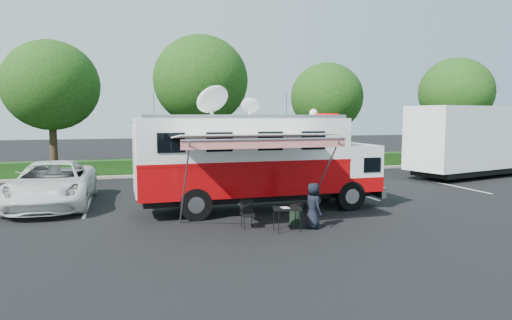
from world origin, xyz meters
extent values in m
plane|color=black|center=(0.00, 0.00, 0.00)|extent=(120.00, 120.00, 0.00)
cube|color=#9E998E|center=(4.00, 11.00, 0.07)|extent=(60.00, 0.35, 0.15)
cube|color=black|center=(4.00, 11.90, 0.50)|extent=(60.00, 1.20, 1.00)
cylinder|color=black|center=(-9.00, 13.00, 2.20)|extent=(0.44, 0.44, 4.40)
ellipsoid|color=#14380F|center=(-9.00, 13.00, 5.46)|extent=(5.63, 5.63, 5.35)
cylinder|color=black|center=(0.00, 13.00, 2.40)|extent=(0.44, 0.44, 4.80)
ellipsoid|color=#14380F|center=(0.00, 13.00, 5.95)|extent=(6.14, 6.14, 5.84)
cylinder|color=black|center=(9.00, 13.00, 2.00)|extent=(0.44, 0.44, 4.00)
ellipsoid|color=#14380F|center=(9.00, 13.00, 4.96)|extent=(5.12, 5.12, 4.86)
cylinder|color=black|center=(20.00, 13.00, 2.20)|extent=(0.44, 0.44, 4.40)
ellipsoid|color=#14380F|center=(20.00, 13.00, 5.46)|extent=(5.63, 5.63, 5.35)
cube|color=silver|center=(-6.50, 3.00, 0.00)|extent=(0.12, 5.50, 0.01)
cube|color=silver|center=(-0.50, 3.00, 0.00)|extent=(0.12, 5.50, 0.01)
cube|color=silver|center=(5.50, 3.00, 0.00)|extent=(0.12, 5.50, 0.01)
cube|color=silver|center=(11.50, 3.00, 0.00)|extent=(0.12, 5.50, 0.01)
cube|color=black|center=(0.00, 0.00, 0.57)|extent=(8.93, 1.45, 0.31)
cylinder|color=black|center=(3.32, -1.14, 0.57)|extent=(1.14, 0.33, 1.14)
cylinder|color=black|center=(3.32, 1.14, 0.57)|extent=(1.14, 0.33, 1.14)
cylinder|color=black|center=(-2.70, -1.14, 0.57)|extent=(1.14, 0.33, 1.14)
cylinder|color=black|center=(-2.70, 1.14, 0.57)|extent=(1.14, 0.33, 1.14)
cube|color=silver|center=(4.72, 0.00, 0.62)|extent=(0.21, 2.60, 0.42)
cube|color=white|center=(3.94, 0.00, 1.61)|extent=(1.45, 2.60, 1.76)
cube|color=#AE0609|center=(3.94, 0.00, 0.99)|extent=(1.47, 2.62, 0.57)
cube|color=black|center=(4.62, 0.00, 1.92)|extent=(0.12, 2.30, 0.73)
cube|color=#AE0609|center=(-0.73, 0.00, 1.35)|extent=(7.89, 2.60, 1.25)
cube|color=#AE0609|center=(-0.73, 0.00, 1.97)|extent=(7.91, 2.62, 0.10)
cube|color=white|center=(-0.73, 0.00, 2.75)|extent=(7.89, 2.60, 1.45)
cube|color=silver|center=(-0.73, 0.00, 3.52)|extent=(7.89, 2.60, 0.08)
cube|color=#CC0505|center=(2.80, 0.00, 3.66)|extent=(0.57, 0.99, 0.17)
sphere|color=white|center=(2.70, 1.04, 3.77)|extent=(0.35, 0.35, 0.35)
ellipsoid|color=silver|center=(-1.87, -0.16, 4.26)|extent=(1.25, 1.25, 0.37)
ellipsoid|color=silver|center=(-0.31, 0.21, 4.05)|extent=(0.73, 0.73, 0.21)
cylinder|color=black|center=(-3.94, 0.42, 4.05)|extent=(0.02, 0.02, 1.04)
cylinder|color=black|center=(-2.28, 0.42, 4.05)|extent=(0.02, 0.02, 1.04)
cylinder|color=black|center=(1.25, 0.42, 4.05)|extent=(0.02, 0.02, 1.04)
cube|color=white|center=(-0.93, -2.54, 3.01)|extent=(5.19, 2.49, 0.21)
cube|color=red|center=(-0.93, -3.77, 2.82)|extent=(5.19, 0.04, 0.29)
cylinder|color=#B2B2B7|center=(-0.93, -3.79, 2.95)|extent=(5.19, 0.07, 0.07)
cylinder|color=#B2B2B7|center=(-3.28, -2.62, 1.48)|extent=(0.05, 2.68, 2.99)
cylinder|color=#B2B2B7|center=(1.41, -2.62, 1.48)|extent=(0.05, 2.68, 2.99)
imported|color=silver|center=(-7.84, 3.06, 0.00)|extent=(3.20, 6.59, 1.81)
imported|color=black|center=(0.78, -3.36, 0.00)|extent=(0.57, 0.79, 1.49)
cube|color=black|center=(-0.17, -3.49, 0.73)|extent=(1.02, 0.83, 0.04)
cylinder|color=black|center=(-0.53, -3.72, 0.37)|extent=(0.02, 0.02, 0.73)
cylinder|color=black|center=(-0.53, -3.26, 0.37)|extent=(0.02, 0.02, 0.73)
cylinder|color=black|center=(0.20, -3.72, 0.37)|extent=(0.02, 0.02, 0.73)
cylinder|color=black|center=(0.20, -3.26, 0.37)|extent=(0.02, 0.02, 0.73)
cube|color=silver|center=(-0.22, -3.44, 0.76)|extent=(0.23, 0.31, 0.01)
cube|color=black|center=(-1.25, -2.78, 0.43)|extent=(0.53, 0.53, 0.04)
cube|color=black|center=(-1.25, -2.57, 0.67)|extent=(0.43, 0.14, 0.48)
cylinder|color=black|center=(-1.43, -2.96, 0.22)|extent=(0.02, 0.02, 0.43)
cylinder|color=black|center=(-1.43, -2.61, 0.22)|extent=(0.02, 0.02, 0.43)
cylinder|color=black|center=(-1.08, -2.96, 0.22)|extent=(0.02, 0.02, 0.43)
cylinder|color=black|center=(-1.08, -2.61, 0.22)|extent=(0.02, 0.02, 0.43)
cylinder|color=black|center=(0.44, -2.71, 0.34)|extent=(0.44, 0.44, 0.68)
cylinder|color=black|center=(0.44, -2.71, 0.70)|extent=(0.48, 0.48, 0.04)
cube|color=white|center=(17.35, 6.07, 2.39)|extent=(13.93, 5.96, 3.64)
cube|color=black|center=(17.35, 6.07, 0.40)|extent=(12.75, 5.37, 0.34)
cylinder|color=black|center=(12.81, 4.82, 0.57)|extent=(1.14, 0.34, 1.14)
cylinder|color=black|center=(12.81, 7.32, 0.57)|extent=(1.14, 0.34, 1.14)
cylinder|color=black|center=(14.17, 4.82, 0.57)|extent=(1.14, 0.34, 1.14)
cylinder|color=black|center=(14.17, 7.32, 0.57)|extent=(1.14, 0.34, 1.14)
camera|label=1|loc=(-5.20, -16.78, 3.65)|focal=32.00mm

